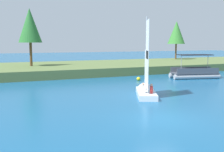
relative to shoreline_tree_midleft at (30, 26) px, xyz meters
The scene contains 7 objects.
ground_plane 26.54m from the shoreline_tree_midleft, 79.83° to the right, with size 200.00×200.00×0.00m, color #195684.
shore_bank 7.54m from the shoreline_tree_midleft, ahead, with size 80.00×15.14×1.10m, color #5B703D.
shoreline_tree_midleft is the anchor object (origin of this frame).
shoreline_tree_centre 27.43m from the shoreline_tree_midleft, ahead, with size 3.23×3.23×7.18m.
sailboat 20.94m from the shoreline_tree_midleft, 68.63° to the right, with size 3.17×4.89×6.80m.
pontoon_boat 22.33m from the shoreline_tree_midleft, 34.18° to the right, with size 6.04×3.25×2.87m.
channel_buoy 16.77m from the shoreline_tree_midleft, 47.11° to the right, with size 0.42×0.42×0.42m, color yellow.
Camera 1 is at (-8.15, -12.47, 4.33)m, focal length 42.53 mm.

